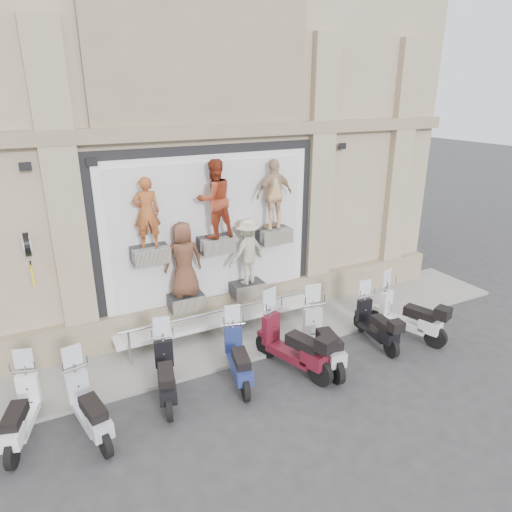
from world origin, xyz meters
The scene contains 14 objects.
ground centered at (0.00, 0.00, 0.00)m, with size 90.00×90.00×0.00m, color #2F2F32.
sidewalk centered at (0.00, 2.10, 0.04)m, with size 16.00×2.20×0.08m, color #999691.
building centered at (0.00, 7.00, 6.00)m, with size 14.00×8.60×12.00m, color tan, non-canonical shape.
shop_vitrine centered at (0.08, 2.74, 2.42)m, with size 5.60×0.89×4.30m.
guard_rail centered at (0.00, 2.00, 0.47)m, with size 5.06×0.10×0.93m, color #9EA0A5, non-canonical shape.
clock_sign_bracket centered at (-3.90, 2.47, 2.80)m, with size 0.10×0.80×1.02m.
scooter_b centered at (-4.43, 0.68, 0.72)m, with size 0.51×1.76×1.43m, color white, non-canonical shape.
scooter_c centered at (-3.38, 0.29, 0.74)m, with size 0.53×1.82×1.48m, color #ABAEB9, non-canonical shape.
scooter_d centered at (-1.90, 0.66, 0.73)m, with size 0.53×1.81×1.47m, color black, non-canonical shape.
scooter_e centered at (-0.41, 0.52, 0.73)m, with size 0.52×1.80×1.46m, color navy, non-canonical shape.
scooter_f centered at (0.77, 0.35, 0.85)m, with size 0.61×2.09×1.70m, color #520E1B, non-canonical shape.
scooter_g centered at (1.50, 0.25, 0.81)m, with size 0.59×2.01×1.63m, color #A7ABAE, non-canonical shape.
scooter_h centered at (3.11, 0.39, 0.71)m, with size 0.51×1.74×1.42m, color black, non-canonical shape.
scooter_i centered at (4.00, 0.28, 0.80)m, with size 0.57×1.97×1.60m, color silver, non-canonical shape.
Camera 1 is at (-3.77, -6.82, 5.69)m, focal length 32.00 mm.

